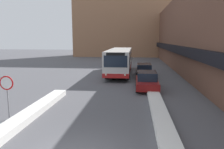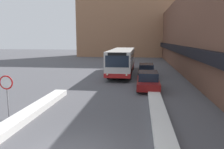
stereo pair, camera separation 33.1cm
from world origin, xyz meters
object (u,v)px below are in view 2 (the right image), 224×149
parked_car_back (146,70)px  stop_sign (7,88)px  parked_car_front (148,81)px  city_bus (122,60)px

parked_car_back → stop_sign: (-7.73, -14.65, 1.01)m
parked_car_front → stop_sign: stop_sign is taller
city_bus → parked_car_back: bearing=-31.3°
parked_car_front → stop_sign: 11.29m
city_bus → stop_sign: bearing=-106.3°
parked_car_front → parked_car_back: bearing=90.0°
parked_car_back → stop_sign: size_ratio=2.00×
city_bus → parked_car_back: (2.93, -1.79, -0.95)m
city_bus → stop_sign: (-4.79, -16.44, 0.06)m
stop_sign → parked_car_front: bearing=46.6°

